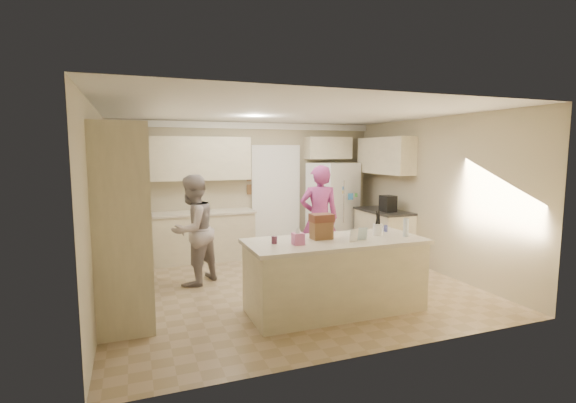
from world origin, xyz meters
name	(u,v)px	position (x,y,z in m)	size (l,w,h in m)	color
floor	(290,287)	(0.00, 0.00, -0.01)	(5.20, 4.60, 0.02)	#988062
ceiling	(290,111)	(0.00, 0.00, 2.61)	(5.20, 4.60, 0.02)	white
wall_back	(249,188)	(0.00, 2.31, 1.30)	(5.20, 0.02, 2.60)	tan
wall_front	(374,228)	(0.00, -2.31, 1.30)	(5.20, 0.02, 2.60)	tan
wall_left	(97,210)	(-2.61, 0.00, 1.30)	(0.02, 4.60, 2.60)	tan
wall_right	(433,195)	(2.61, 0.00, 1.30)	(0.02, 4.60, 2.60)	tan
crown_back	(249,126)	(0.00, 2.26, 2.53)	(5.20, 0.08, 0.12)	white
pantry_bank	(124,216)	(-2.30, 0.20, 1.18)	(0.60, 2.60, 2.35)	beige
back_base_cab	(194,238)	(-1.15, 2.00, 0.44)	(2.20, 0.60, 0.88)	beige
back_countertop	(193,213)	(-1.15, 1.99, 0.90)	(2.24, 0.63, 0.04)	beige
back_upper_cab	(191,159)	(-1.15, 2.12, 1.90)	(2.20, 0.35, 0.80)	beige
doorway_opening	(276,200)	(0.55, 2.28, 1.05)	(0.90, 0.06, 2.10)	black
doorway_casing	(276,200)	(0.55, 2.24, 1.05)	(1.02, 0.03, 2.22)	white
wall_frame_upper	(250,176)	(0.02, 2.27, 1.55)	(0.15, 0.02, 0.20)	brown
wall_frame_lower	(251,189)	(0.02, 2.27, 1.28)	(0.15, 0.02, 0.20)	brown
refrigerator	(333,207)	(1.68, 1.91, 0.90)	(0.90, 0.70, 1.80)	white
fridge_seam	(341,209)	(1.68, 1.56, 0.90)	(0.01, 0.02, 1.78)	gray
fridge_dispenser	(331,197)	(1.46, 1.55, 1.15)	(0.22, 0.03, 0.35)	black
fridge_handle_l	(339,202)	(1.63, 1.54, 1.05)	(0.02, 0.02, 0.85)	silver
fridge_handle_r	(344,201)	(1.73, 1.54, 1.05)	(0.02, 0.02, 0.85)	silver
over_fridge_cab	(328,148)	(1.65, 2.12, 2.10)	(0.95, 0.35, 0.45)	beige
right_base_cab	(383,235)	(2.30, 1.00, 0.44)	(0.60, 1.20, 0.88)	beige
right_countertop	(383,211)	(2.29, 1.00, 0.90)	(0.63, 1.24, 0.04)	#2D2B28
right_upper_cab	(385,156)	(2.43, 1.20, 1.95)	(0.35, 1.50, 0.70)	beige
coffee_maker	(388,204)	(2.25, 0.80, 1.07)	(0.22, 0.28, 0.30)	black
island_base	(335,277)	(0.20, -1.10, 0.44)	(2.20, 0.90, 0.88)	beige
island_top	(335,241)	(0.20, -1.10, 0.90)	(2.28, 0.96, 0.05)	beige
utensil_crock	(378,230)	(0.85, -1.05, 1.00)	(0.13, 0.13, 0.15)	white
tissue_box	(298,239)	(-0.35, -1.20, 1.00)	(0.13, 0.13, 0.14)	pink
tissue_plume	(298,230)	(-0.35, -1.20, 1.10)	(0.08, 0.08, 0.08)	white
dollhouse_body	(321,230)	(0.05, -1.00, 1.04)	(0.26, 0.18, 0.22)	brown
dollhouse_roof	(322,218)	(0.05, -1.00, 1.20)	(0.28, 0.20, 0.10)	#592D1E
jam_jar	(274,240)	(-0.60, -1.05, 0.97)	(0.07, 0.07, 0.09)	#59263F
greeting_card_a	(354,235)	(0.35, -1.30, 1.01)	(0.12, 0.01, 0.16)	white
greeting_card_b	(362,234)	(0.50, -1.25, 1.01)	(0.12, 0.01, 0.16)	silver
water_bottle	(406,227)	(1.15, -1.25, 1.04)	(0.07, 0.07, 0.24)	silver
shaker_salt	(381,229)	(1.02, -0.88, 0.97)	(0.05, 0.05, 0.09)	#414892
shaker_pepper	(386,228)	(1.09, -0.88, 0.97)	(0.05, 0.05, 0.09)	#414892
teen_boy	(193,230)	(-1.35, 0.62, 0.84)	(0.82, 0.64, 1.69)	#9B9593
teen_girl	(319,218)	(0.77, 0.62, 0.90)	(0.66, 0.43, 1.81)	#A73386
fridge_magnets	(341,209)	(1.68, 1.55, 0.90)	(0.76, 0.02, 1.44)	tan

